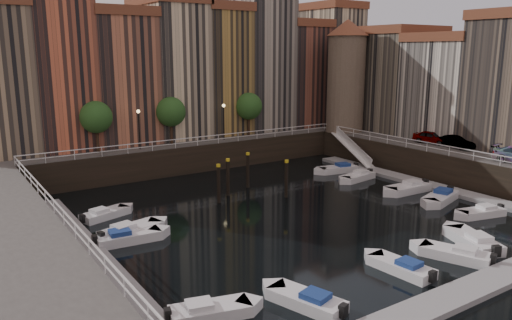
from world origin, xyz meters
TOP-DOWN VIEW (x-y plane):
  - ground at (0.00, 0.00)m, footprint 200.00×200.00m
  - quay_far at (0.00, 26.00)m, footprint 80.00×20.00m
  - quay_right at (28.00, -2.00)m, footprint 20.00×36.00m
  - dock_left at (-16.20, -1.00)m, footprint 2.00×28.00m
  - dock_right at (16.20, -1.00)m, footprint 2.00×28.00m
  - dock_near at (0.00, -17.00)m, footprint 30.00×2.00m
  - mountains at (1.72, 110.00)m, footprint 145.00×100.00m
  - far_terrace at (3.31, 23.50)m, footprint 48.70×10.30m
  - right_terrace at (26.50, 3.80)m, footprint 9.30×24.30m
  - corner_tower at (20.00, 14.50)m, footprint 5.20×5.20m
  - promenade_trees at (-1.33, 18.20)m, footprint 21.20×3.20m
  - street_lamps at (-1.00, 17.20)m, footprint 10.36×0.36m
  - railings at (0.00, 4.88)m, footprint 36.08×34.04m
  - gangway at (17.10, 10.00)m, footprint 2.78×8.32m
  - mooring_pilings at (-0.35, 5.79)m, footprint 6.28×5.11m
  - boat_left_0 at (-13.40, -11.32)m, footprint 4.42×2.53m
  - boat_left_2 at (-13.36, 0.67)m, footprint 4.72×2.06m
  - boat_left_3 at (-12.79, 1.67)m, footprint 4.99×2.74m
  - boat_left_4 at (-13.11, 6.66)m, footprint 4.23×2.60m
  - boat_right_0 at (12.39, -9.67)m, footprint 4.26×2.38m
  - boat_right_1 at (13.04, -5.32)m, footprint 4.98×2.98m
  - boat_right_2 at (13.07, -1.74)m, footprint 4.95×1.98m
  - boat_right_3 at (12.38, 4.18)m, footprint 4.51×2.19m
  - boat_right_4 at (13.03, 7.74)m, footprint 4.72×2.56m
  - boat_near_0 at (-8.59, -13.25)m, footprint 2.77×4.59m
  - boat_near_1 at (-1.24, -13.20)m, footprint 1.90×4.38m
  - boat_near_2 at (3.18, -13.83)m, footprint 3.10×4.59m
  - boat_near_3 at (6.11, -13.08)m, footprint 3.34×4.94m
  - car_a at (21.77, 2.66)m, footprint 2.35×4.21m
  - car_b at (21.80, -0.52)m, footprint 2.00×4.17m

SIDE VIEW (x-z plane):
  - ground at x=0.00m, z-range 0.00..0.00m
  - dock_left at x=-16.20m, z-range 0.00..0.35m
  - dock_right at x=16.20m, z-range 0.00..0.35m
  - dock_near at x=0.00m, z-range 0.00..0.35m
  - boat_left_4 at x=-13.11m, z-range -0.15..0.79m
  - boat_right_0 at x=12.39m, z-range -0.16..0.80m
  - boat_near_1 at x=-1.24m, z-range -0.16..0.83m
  - boat_left_0 at x=-13.40m, z-range -0.16..0.83m
  - boat_right_3 at x=12.38m, z-range -0.17..0.85m
  - boat_near_0 at x=-8.59m, z-range -0.17..0.86m
  - boat_near_2 at x=3.18m, z-range -0.17..0.87m
  - boat_right_4 at x=13.03m, z-range -0.17..0.88m
  - boat_left_2 at x=-13.36m, z-range -0.17..0.89m
  - boat_left_3 at x=-12.79m, z-range -0.18..0.93m
  - boat_right_1 at x=13.04m, z-range -0.18..0.93m
  - boat_near_3 at x=6.11m, z-range -0.18..0.94m
  - boat_right_2 at x=13.07m, z-range -0.18..0.95m
  - quay_far at x=0.00m, z-range 0.00..3.00m
  - quay_right at x=28.00m, z-range 0.00..3.00m
  - mooring_pilings at x=-0.35m, z-range -0.24..3.54m
  - gangway at x=17.10m, z-range 0.05..3.78m
  - car_b at x=21.80m, z-range 3.00..4.32m
  - car_a at x=21.77m, z-range 3.00..4.35m
  - railings at x=0.00m, z-range 3.53..4.05m
  - street_lamps at x=-1.00m, z-range 3.81..7.99m
  - promenade_trees at x=-1.33m, z-range 3.98..9.18m
  - mountains at x=1.72m, z-range -1.08..16.92m
  - right_terrace at x=26.50m, z-range 2.56..16.56m
  - corner_tower at x=20.00m, z-range 3.29..17.09m
  - far_terrace at x=3.31m, z-range 2.20..19.70m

